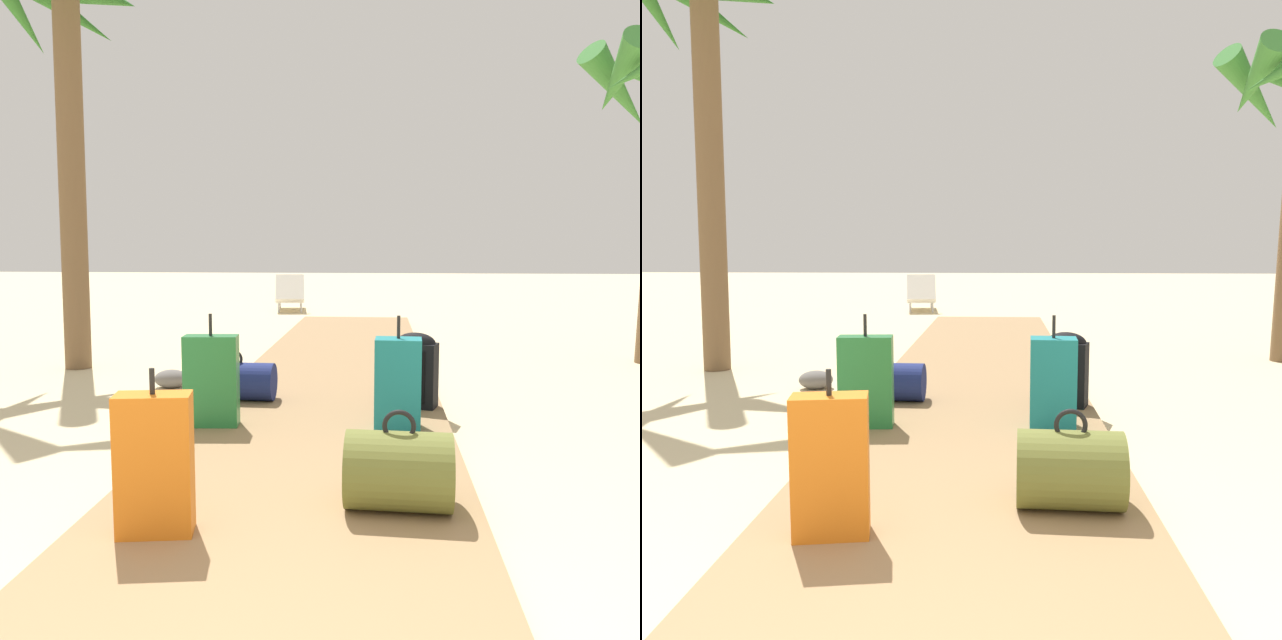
% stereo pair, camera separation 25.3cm
% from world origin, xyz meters
% --- Properties ---
extents(ground_plane, '(60.00, 60.00, 0.00)m').
position_xyz_m(ground_plane, '(0.00, 4.21, 0.00)').
color(ground_plane, beige).
extents(boardwalk, '(1.92, 10.53, 0.08)m').
position_xyz_m(boardwalk, '(0.00, 5.26, 0.04)').
color(boardwalk, '#9E7A51').
rests_on(boardwalk, ground).
extents(suitcase_green, '(0.40, 0.21, 0.81)m').
position_xyz_m(suitcase_green, '(-0.76, 3.09, 0.41)').
color(suitcase_green, '#237538').
rests_on(suitcase_green, boardwalk).
extents(suitcase_orange, '(0.36, 0.22, 0.75)m').
position_xyz_m(suitcase_orange, '(-0.54, 1.35, 0.40)').
color(suitcase_orange, orange).
rests_on(suitcase_orange, boardwalk).
extents(backpack_black, '(0.38, 0.28, 0.60)m').
position_xyz_m(backpack_black, '(0.74, 3.78, 0.40)').
color(backpack_black, black).
rests_on(backpack_black, boardwalk).
extents(suitcase_teal, '(0.33, 0.24, 0.81)m').
position_xyz_m(suitcase_teal, '(0.58, 3.14, 0.40)').
color(suitcase_teal, '#197A7F').
rests_on(suitcase_teal, boardwalk).
extents(duffel_bag_navy, '(0.71, 0.34, 0.43)m').
position_xyz_m(duffel_bag_navy, '(-0.78, 3.88, 0.24)').
color(duffel_bag_navy, navy).
rests_on(duffel_bag_navy, boardwalk).
extents(duffel_bag_olive, '(0.53, 0.41, 0.50)m').
position_xyz_m(duffel_bag_olive, '(0.54, 1.72, 0.27)').
color(duffel_bag_olive, olive).
rests_on(duffel_bag_olive, boardwalk).
extents(palm_tree_far_left, '(2.23, 2.31, 4.73)m').
position_xyz_m(palm_tree_far_left, '(-2.92, 5.56, 3.66)').
color(palm_tree_far_left, brown).
rests_on(palm_tree_far_left, ground).
extents(lounge_chair, '(0.80, 1.58, 0.81)m').
position_xyz_m(lounge_chair, '(-1.51, 12.40, 0.33)').
color(lounge_chair, white).
rests_on(lounge_chair, ground).
extents(rock_left_mid, '(0.36, 0.30, 0.18)m').
position_xyz_m(rock_left_mid, '(-1.58, 4.63, 0.09)').
color(rock_left_mid, slate).
rests_on(rock_left_mid, ground).
extents(rock_left_near, '(0.24, 0.24, 0.16)m').
position_xyz_m(rock_left_near, '(-1.44, 5.47, 0.08)').
color(rock_left_near, slate).
rests_on(rock_left_near, ground).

